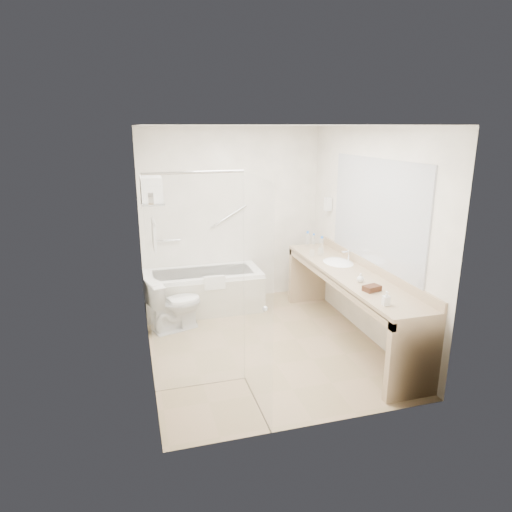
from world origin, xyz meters
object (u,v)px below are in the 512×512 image
object	(u,v)px
bathtub	(203,291)
water_bottle_left	(322,245)
toilet	(175,304)
vanity_counter	(350,289)
amenity_basket	(372,288)

from	to	relation	value
bathtub	water_bottle_left	world-z (taller)	water_bottle_left
toilet	water_bottle_left	distance (m)	2.09
bathtub	water_bottle_left	size ratio (longest dim) A/B	7.23
water_bottle_left	bathtub	bearing A→B (deg)	162.45
vanity_counter	toilet	xyz separation A→B (m)	(-1.97, 0.83, -0.30)
bathtub	toilet	xyz separation A→B (m)	(-0.45, -0.56, 0.06)
bathtub	water_bottle_left	distance (m)	1.76
vanity_counter	toilet	bearing A→B (deg)	157.12
vanity_counter	water_bottle_left	size ratio (longest dim) A/B	12.19
vanity_counter	water_bottle_left	xyz separation A→B (m)	(0.02, 0.90, 0.31)
bathtub	toilet	size ratio (longest dim) A/B	2.33
toilet	water_bottle_left	xyz separation A→B (m)	(2.00, 0.07, 0.61)
amenity_basket	water_bottle_left	distance (m)	1.54
toilet	water_bottle_left	size ratio (longest dim) A/B	3.10
bathtub	amenity_basket	bearing A→B (deg)	-54.64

